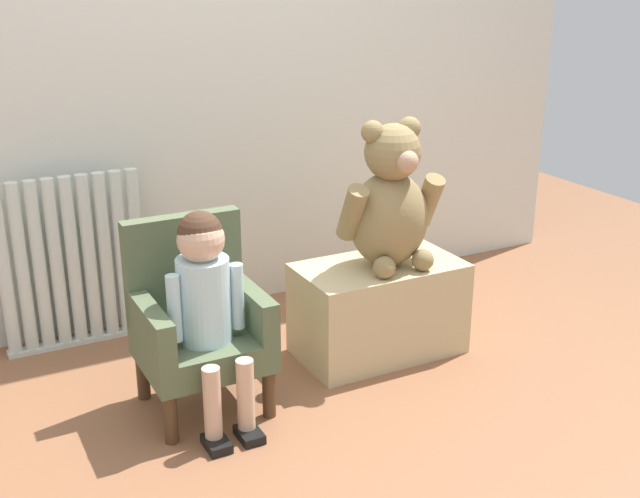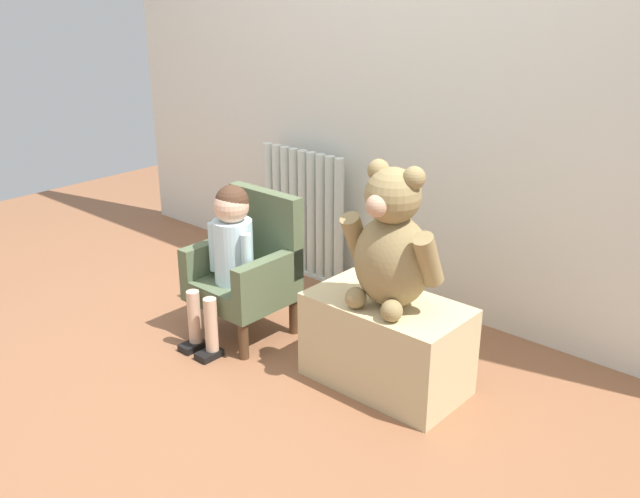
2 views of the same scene
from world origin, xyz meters
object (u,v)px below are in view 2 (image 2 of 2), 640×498
Objects in this scene: child_figure at (229,243)px; radiator at (303,214)px; child_armchair at (249,268)px; low_bench at (386,343)px; large_teddy_bear at (392,245)px.

radiator is at bearing 109.68° from child_figure.
child_armchair is 1.03× the size of low_bench.
child_figure is 0.78m from large_teddy_bear.
child_figure is at bearing -90.00° from child_armchair.
child_armchair is at bearing -67.38° from radiator.
child_figure is at bearing -170.80° from large_teddy_bear.
low_bench is at bearing 2.94° from child_armchair.
radiator is 1.24× the size of large_teddy_bear.
radiator is at bearing 148.78° from low_bench.
low_bench is (0.73, 0.14, -0.27)m from child_figure.
radiator is 0.70m from child_armchair.
large_teddy_bear reaches higher than child_armchair.
child_figure is at bearing -70.32° from radiator.
radiator is 1.06× the size of child_armchair.
large_teddy_bear is (0.76, 0.02, 0.30)m from child_armchair.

